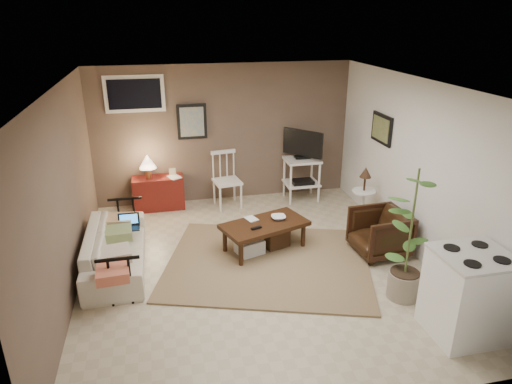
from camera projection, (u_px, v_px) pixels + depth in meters
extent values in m
plane|color=#C1B293|center=(255.00, 266.00, 6.14)|extent=(5.00, 5.00, 0.00)
cube|color=black|center=(192.00, 122.00, 7.74)|extent=(0.50, 0.03, 0.60)
cube|color=black|center=(382.00, 129.00, 6.98)|extent=(0.03, 0.60, 0.45)
cube|color=white|center=(135.00, 94.00, 7.37)|extent=(0.96, 0.03, 0.60)
cube|color=#82644B|center=(268.00, 262.00, 6.20)|extent=(3.23, 2.88, 0.03)
cube|color=#371C0F|center=(265.00, 225.00, 6.41)|extent=(1.33, 0.97, 0.06)
cylinder|color=#371C0F|center=(241.00, 254.00, 6.06)|extent=(0.06, 0.06, 0.38)
cylinder|color=#371C0F|center=(303.00, 236.00, 6.56)|extent=(0.06, 0.06, 0.38)
cylinder|color=#371C0F|center=(225.00, 240.00, 6.42)|extent=(0.06, 0.06, 0.38)
cylinder|color=#371C0F|center=(285.00, 224.00, 6.92)|extent=(0.06, 0.06, 0.38)
cube|color=black|center=(256.00, 228.00, 6.22)|extent=(0.16, 0.10, 0.02)
cube|color=#422517|center=(275.00, 238.00, 6.59)|extent=(0.42, 0.39, 0.26)
cube|color=silver|center=(250.00, 247.00, 6.39)|extent=(0.42, 0.39, 0.22)
imported|color=silver|center=(115.00, 242.00, 6.00)|extent=(0.54, 1.85, 0.72)
cube|color=black|center=(129.00, 228.00, 6.26)|extent=(0.28, 0.20, 0.01)
cube|color=black|center=(129.00, 219.00, 6.32)|extent=(0.28, 0.01, 0.18)
cube|color=#348DEE|center=(129.00, 219.00, 6.31)|extent=(0.24, 0.00, 0.14)
cube|color=maroon|center=(159.00, 193.00, 7.85)|extent=(0.85, 0.38, 0.57)
cylinder|color=#AA7741|center=(148.00, 173.00, 7.65)|extent=(0.09, 0.09, 0.19)
cone|color=beige|center=(147.00, 161.00, 7.57)|extent=(0.28, 0.28, 0.23)
cube|color=tan|center=(172.00, 172.00, 7.79)|extent=(0.11, 0.02, 0.14)
cube|color=white|center=(227.00, 182.00, 7.87)|extent=(0.50, 0.50, 0.04)
cylinder|color=white|center=(220.00, 200.00, 7.73)|extent=(0.04, 0.04, 0.44)
cylinder|color=white|center=(241.00, 197.00, 7.85)|extent=(0.04, 0.04, 0.44)
cylinder|color=white|center=(214.00, 192.00, 8.06)|extent=(0.04, 0.04, 0.44)
cylinder|color=white|center=(234.00, 189.00, 8.18)|extent=(0.04, 0.04, 0.44)
cube|color=white|center=(223.00, 152.00, 7.86)|extent=(0.44, 0.11, 0.06)
cube|color=white|center=(302.00, 160.00, 8.07)|extent=(0.60, 0.49, 0.04)
cube|color=white|center=(301.00, 183.00, 8.24)|extent=(0.60, 0.49, 0.03)
cylinder|color=white|center=(291.00, 184.00, 7.97)|extent=(0.04, 0.04, 0.77)
cylinder|color=white|center=(319.00, 182.00, 8.07)|extent=(0.04, 0.04, 0.77)
cylinder|color=white|center=(284.00, 176.00, 8.34)|extent=(0.04, 0.04, 0.77)
cylinder|color=white|center=(311.00, 174.00, 8.45)|extent=(0.04, 0.04, 0.77)
cube|color=black|center=(302.00, 157.00, 8.05)|extent=(0.27, 0.15, 0.03)
cube|color=black|center=(303.00, 143.00, 7.96)|extent=(0.55, 0.61, 0.46)
cube|color=#E2B658|center=(303.00, 143.00, 7.96)|extent=(0.44, 0.50, 0.37)
cube|color=black|center=(302.00, 183.00, 8.18)|extent=(0.38, 0.27, 0.11)
cylinder|color=white|center=(361.00, 223.00, 7.34)|extent=(0.25, 0.25, 0.03)
cylinder|color=white|center=(362.00, 208.00, 7.24)|extent=(0.05, 0.05, 0.54)
cylinder|color=white|center=(364.00, 191.00, 7.13)|extent=(0.36, 0.36, 0.03)
cylinder|color=black|center=(365.00, 183.00, 7.08)|extent=(0.03, 0.03, 0.24)
cone|color=#382417|center=(366.00, 172.00, 7.02)|extent=(0.18, 0.18, 0.16)
imported|color=black|center=(380.00, 231.00, 6.34)|extent=(0.69, 0.73, 0.71)
cylinder|color=gray|center=(403.00, 285.00, 5.42)|extent=(0.37, 0.37, 0.33)
cylinder|color=#4C602D|center=(412.00, 223.00, 5.12)|extent=(0.02, 0.02, 1.29)
cube|color=white|center=(468.00, 296.00, 4.70)|extent=(0.71, 0.66, 0.92)
cube|color=silver|center=(476.00, 256.00, 4.53)|extent=(0.73, 0.68, 0.03)
cylinder|color=black|center=(473.00, 264.00, 4.34)|extent=(0.16, 0.16, 0.01)
cylinder|color=black|center=(502.00, 260.00, 4.41)|extent=(0.16, 0.16, 0.01)
cylinder|color=black|center=(452.00, 248.00, 4.64)|extent=(0.16, 0.16, 0.01)
cylinder|color=black|center=(480.00, 244.00, 4.70)|extent=(0.16, 0.16, 0.01)
imported|color=#371C0F|center=(279.00, 212.00, 6.48)|extent=(0.21, 0.06, 0.21)
imported|color=#371C0F|center=(247.00, 214.00, 6.44)|extent=(0.14, 0.06, 0.20)
imported|color=#371C0F|center=(169.00, 172.00, 7.62)|extent=(0.17, 0.09, 0.24)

